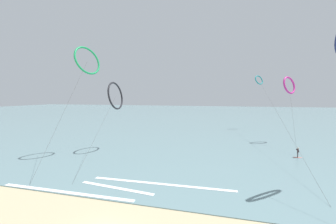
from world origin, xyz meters
TOP-DOWN VIEW (x-y plane):
  - sea_water at (0.00, 105.08)m, footprint 400.00×200.00m
  - surfer_coral at (20.97, 26.12)m, footprint 1.40×0.66m
  - kite_teal at (19.40, 57.80)m, footprint 3.32×50.81m
  - kite_charcoal at (-11.09, 23.25)m, footprint 3.45×18.68m
  - kite_magenta at (22.73, 38.93)m, footprint 3.86×14.75m
  - kite_emerald at (-14.09, 19.16)m, footprint 3.19×15.98m
  - wave_crest_near at (-7.67, 5.48)m, footprint 16.04×0.61m
  - wave_crest_mid at (-2.82, 7.78)m, footprint 9.29×1.53m
  - wave_crest_far at (1.78, 10.06)m, footprint 17.11×0.91m

SIDE VIEW (x-z plane):
  - sea_water at x=0.00m, z-range 0.00..0.08m
  - wave_crest_near at x=-7.67m, z-range 0.00..0.12m
  - wave_crest_mid at x=-2.82m, z-range 0.00..0.12m
  - wave_crest_far at x=1.78m, z-range 0.00..0.12m
  - surfer_coral at x=20.97m, z-range -0.03..1.67m
  - kite_charcoal at x=-11.09m, z-range 3.89..16.99m
  - kite_magenta at x=22.73m, z-range 5.38..20.17m
  - kite_teal at x=19.40m, z-range 6.85..23.73m
  - kite_emerald at x=-14.09m, z-range 6.99..25.98m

